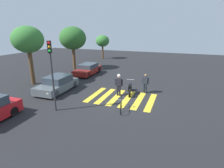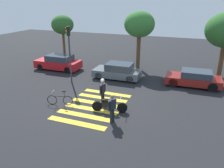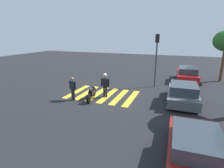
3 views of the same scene
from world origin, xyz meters
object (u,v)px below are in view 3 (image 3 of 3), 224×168
at_px(officer_by_motorcycle, 105,84).
at_px(car_red_convertible, 187,75).
at_px(officer_on_foot, 73,87).
at_px(car_maroon_wagon, 195,148).
at_px(leaning_bicycle, 106,83).
at_px(police_motorcycle, 92,93).
at_px(traffic_light_pole, 156,52).
at_px(car_grey_coupe, 183,94).

bearing_deg(officer_by_motorcycle, car_red_convertible, 141.31).
height_order(officer_on_foot, car_maroon_wagon, officer_on_foot).
distance_m(leaning_bicycle, officer_by_motorcycle, 2.81).
xyz_separation_m(police_motorcycle, officer_by_motorcycle, (-0.75, 0.73, 0.57)).
bearing_deg(car_maroon_wagon, leaning_bicycle, -139.50).
xyz_separation_m(officer_on_foot, traffic_light_pole, (-5.43, 4.80, 2.06)).
xyz_separation_m(officer_on_foot, car_red_convertible, (-8.41, 7.50, -0.25)).
bearing_deg(traffic_light_pole, car_grey_coupe, 35.54).
distance_m(officer_on_foot, officer_by_motorcycle, 2.29).
relative_size(leaning_bicycle, officer_on_foot, 1.00).
bearing_deg(leaning_bicycle, traffic_light_pole, 111.21).
xyz_separation_m(officer_by_motorcycle, car_red_convertible, (-7.06, 5.65, -0.35)).
distance_m(officer_on_foot, car_red_convertible, 11.27).
distance_m(police_motorcycle, officer_on_foot, 1.35).
bearing_deg(police_motorcycle, car_red_convertible, 140.75).
bearing_deg(officer_on_foot, car_red_convertible, 138.29).
bearing_deg(traffic_light_pole, officer_on_foot, -41.48).
xyz_separation_m(car_red_convertible, traffic_light_pole, (2.98, -2.70, 2.31)).
distance_m(leaning_bicycle, officer_on_foot, 4.01).
height_order(officer_by_motorcycle, car_grey_coupe, officer_by_motorcycle).
height_order(leaning_bicycle, traffic_light_pole, traffic_light_pole).
height_order(car_grey_coupe, car_maroon_wagon, car_grey_coupe).
relative_size(officer_by_motorcycle, car_grey_coupe, 0.44).
xyz_separation_m(police_motorcycle, leaning_bicycle, (-3.28, -0.30, -0.09)).
relative_size(car_red_convertible, car_grey_coupe, 1.08).
distance_m(officer_by_motorcycle, car_maroon_wagon, 7.74).
height_order(officer_by_motorcycle, car_red_convertible, officer_by_motorcycle).
height_order(officer_by_motorcycle, car_maroon_wagon, officer_by_motorcycle).
bearing_deg(car_red_convertible, traffic_light_pole, -42.13).
xyz_separation_m(car_red_convertible, car_grey_coupe, (6.20, -0.40, -0.05)).
xyz_separation_m(police_motorcycle, car_red_convertible, (-7.81, 6.38, 0.22)).
bearing_deg(police_motorcycle, car_maroon_wagon, 54.63).
height_order(police_motorcycle, traffic_light_pole, traffic_light_pole).
distance_m(car_grey_coupe, traffic_light_pole, 4.60).
bearing_deg(officer_by_motorcycle, traffic_light_pole, 144.05).
xyz_separation_m(officer_on_foot, car_maroon_wagon, (3.92, 7.49, -0.31)).
distance_m(police_motorcycle, leaning_bicycle, 3.30).
bearing_deg(car_red_convertible, car_maroon_wagon, -0.04).
distance_m(car_red_convertible, car_maroon_wagon, 12.33).
height_order(police_motorcycle, car_red_convertible, car_red_convertible).
bearing_deg(leaning_bicycle, officer_by_motorcycle, 22.00).
bearing_deg(police_motorcycle, officer_on_foot, -61.71).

